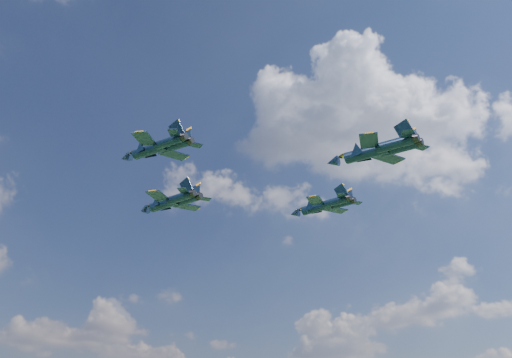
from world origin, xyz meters
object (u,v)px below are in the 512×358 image
(jet_lead, at_px, (163,204))
(jet_slot, at_px, (363,153))
(jet_left, at_px, (148,150))
(jet_right, at_px, (315,208))

(jet_lead, height_order, jet_slot, jet_lead)
(jet_left, bearing_deg, jet_lead, 37.98)
(jet_lead, relative_size, jet_left, 1.22)
(jet_left, height_order, jet_slot, jet_slot)
(jet_right, bearing_deg, jet_left, 179.14)
(jet_lead, height_order, jet_right, jet_lead)
(jet_right, xyz_separation_m, jet_slot, (-14.12, -24.67, -1.31))
(jet_left, bearing_deg, jet_slot, -50.46)
(jet_slot, bearing_deg, jet_lead, 87.41)
(jet_slot, bearing_deg, jet_left, 131.28)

